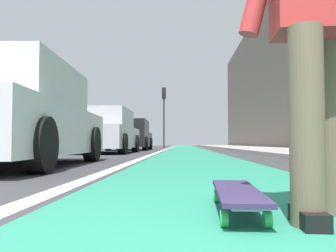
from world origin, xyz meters
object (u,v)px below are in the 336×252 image
object	(u,v)px
parked_car_far	(131,136)
skateboard	(237,194)
skater_person	(318,9)
parked_car_mid	(104,132)
traffic_light	(164,106)
parked_car_near	(15,118)

from	to	relation	value
parked_car_far	skateboard	bearing A→B (deg)	-169.85
skater_person	parked_car_mid	size ratio (longest dim) A/B	0.38
parked_car_far	traffic_light	xyz separation A→B (m)	(7.77, -1.24, 2.27)
skater_person	skateboard	bearing A→B (deg)	66.69
skateboard	parked_car_far	size ratio (longest dim) A/B	0.19
skateboard	traffic_light	bearing A→B (deg)	3.79
parked_car_far	parked_car_mid	bearing A→B (deg)	178.98
parked_car_near	parked_car_mid	world-z (taller)	parked_car_mid
parked_car_near	parked_car_mid	size ratio (longest dim) A/B	1.00
skateboard	traffic_light	world-z (taller)	traffic_light
skateboard	parked_car_mid	size ratio (longest dim) A/B	0.20
parked_car_near	skateboard	bearing A→B (deg)	-140.81
parked_car_mid	traffic_light	distance (m)	13.53
parked_car_mid	parked_car_far	size ratio (longest dim) A/B	0.95
parked_car_mid	parked_car_far	xyz separation A→B (m)	(5.51, -0.10, -0.00)
parked_car_mid	traffic_light	bearing A→B (deg)	-5.76
traffic_light	parked_car_near	bearing A→B (deg)	176.66
parked_car_mid	traffic_light	size ratio (longest dim) A/B	1.00
skater_person	traffic_light	world-z (taller)	traffic_light
skater_person	parked_car_far	distance (m)	16.03
skateboard	parked_car_mid	world-z (taller)	parked_car_mid
parked_car_near	traffic_light	bearing A→B (deg)	-3.34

